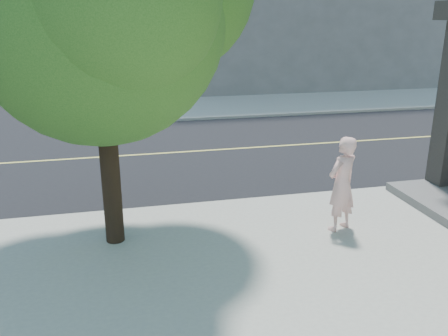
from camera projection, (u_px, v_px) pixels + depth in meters
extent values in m
plane|color=black|center=(16.00, 223.00, 9.82)|extent=(140.00, 140.00, 0.00)
cube|color=black|center=(44.00, 161.00, 13.98)|extent=(140.00, 9.00, 0.01)
cube|color=#AAA99B|center=(282.00, 76.00, 32.60)|extent=(29.00, 25.00, 0.12)
imported|color=#FCBEB3|center=(342.00, 184.00, 9.01)|extent=(0.81, 0.69, 1.87)
cylinder|color=black|center=(109.00, 153.00, 8.31)|extent=(0.34, 0.34, 3.40)
sphere|color=#3D7324|center=(98.00, 18.00, 7.61)|extent=(4.15, 4.15, 4.15)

